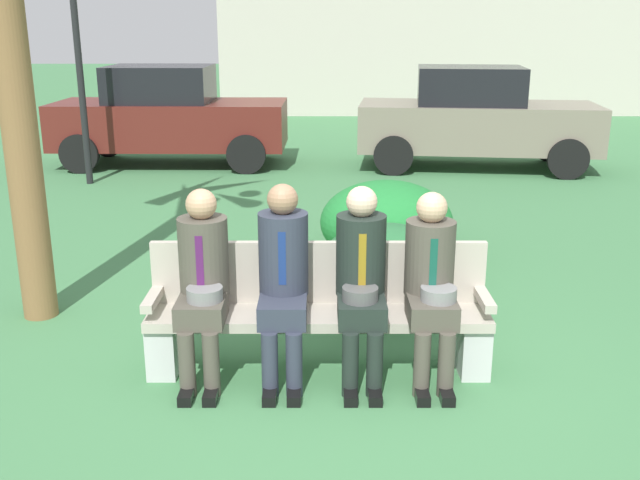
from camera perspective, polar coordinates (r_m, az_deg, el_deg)
name	(u,v)px	position (r m, az deg, el deg)	size (l,w,h in m)	color
ground_plane	(352,390)	(5.01, 2.56, -11.69)	(80.00, 80.00, 0.00)	#417A49
park_bench	(320,310)	(5.14, -0.01, -5.50)	(2.37, 0.44, 0.90)	#B7AD9E
seated_man_leftmost	(204,277)	(4.97, -9.09, -2.86)	(0.34, 0.72, 1.32)	#4C473D
seated_man_centerleft	(284,273)	(4.91, -2.81, -2.64)	(0.34, 0.72, 1.35)	#2D3342
seated_man_centerright	(363,276)	(4.91, 3.36, -2.80)	(0.34, 0.72, 1.34)	#1E2823
seated_man_rightmost	(433,279)	(4.96, 8.82, -3.01)	(0.34, 0.72, 1.30)	#4C473D
shrub_near_bench	(388,267)	(6.26, 5.33, -2.11)	(1.18, 1.08, 0.73)	#266235
shrub_mid_lawn	(394,212)	(8.18, 5.80, 2.18)	(1.08, 0.99, 0.68)	#31632E
shrub_far_lawn	(388,222)	(7.44, 5.34, 1.40)	(1.35, 1.24, 0.85)	#217A33
parked_car_near	(170,116)	(12.86, -11.65, 9.50)	(3.92, 1.75, 1.68)	#591E19
parked_car_far	(477,118)	(12.58, 12.19, 9.31)	(4.06, 2.08, 1.68)	slate
street_lamp	(79,45)	(11.52, -18.38, 14.29)	(0.24, 0.24, 3.32)	black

